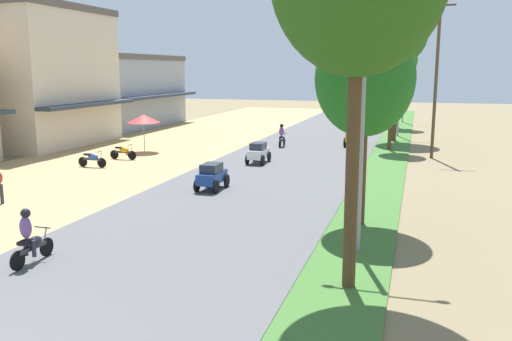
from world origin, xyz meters
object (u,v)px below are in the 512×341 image
median_tree_third (393,50)px  car_hatchback_white (258,152)px  vendor_umbrella (143,119)px  median_tree_fourth (398,35)px  parked_motorbike_fourth (123,152)px  streetlamp_near (362,116)px  median_tree_second (365,79)px  median_tree_fifth (400,61)px  car_van_yellow (354,133)px  motorbike_foreground_rider (30,238)px  utility_pole_near (436,76)px  motorbike_ahead_second (282,136)px  car_hatchback_blue (212,175)px  streetlamp_far (404,78)px  parked_motorbike_third (93,159)px  streetlamp_mid (400,79)px

median_tree_third → car_hatchback_white: bearing=-132.1°
vendor_umbrella → median_tree_fourth: median_tree_fourth is taller
median_tree_third → parked_motorbike_fourth: bearing=-150.2°
streetlamp_near → median_tree_second: bearing=94.8°
median_tree_fifth → car_van_yellow: bearing=-100.2°
median_tree_fifth → motorbike_foreground_rider: median_tree_fifth is taller
utility_pole_near → motorbike_ahead_second: 11.23m
median_tree_fourth → streetlamp_near: bearing=-89.6°
median_tree_second → car_hatchback_blue: size_ratio=3.62×
parked_motorbike_fourth → car_hatchback_blue: car_hatchback_blue is taller
median_tree_third → streetlamp_far: bearing=89.3°
parked_motorbike_third → median_tree_third: bearing=36.7°
streetlamp_far → motorbike_foreground_rider: streetlamp_far is taller
streetlamp_mid → median_tree_third: bearing=-91.6°
median_tree_fourth → streetlamp_far: (0.21, 15.75, -3.42)m
parked_motorbike_fourth → streetlamp_mid: 23.82m
median_tree_fifth → motorbike_ahead_second: (-7.41, -15.82, -5.48)m
parked_motorbike_fourth → utility_pole_near: 19.95m
median_tree_third → median_tree_fifth: (-0.06, 15.01, -0.52)m
median_tree_second → median_tree_fifth: size_ratio=0.92×
median_tree_fourth → motorbike_ahead_second: size_ratio=5.75×
streetlamp_far → vendor_umbrella: bearing=-121.1°
utility_pole_near → median_tree_third: bearing=137.7°
car_hatchback_blue → motorbike_foreground_rider: size_ratio=1.11×
median_tree_second → median_tree_fourth: size_ratio=0.70×
vendor_umbrella → streetlamp_far: (16.07, 26.66, 2.37)m
parked_motorbike_third → median_tree_third: median_tree_third is taller
vendor_umbrella → car_van_yellow: size_ratio=1.05×
streetlamp_far → streetlamp_mid: bearing=-90.0°
streetlamp_near → motorbike_ahead_second: (-7.71, 21.32, -3.38)m
parked_motorbike_fourth → streetlamp_far: 34.04m
median_tree_fifth → utility_pole_near: utility_pole_near is taller
median_tree_second → streetlamp_far: 40.01m
median_tree_fourth → car_hatchback_white: size_ratio=5.16×
vendor_umbrella → streetlamp_far: bearing=58.9°
parked_motorbike_third → median_tree_second: median_tree_second is taller
parked_motorbike_fourth → median_tree_third: 19.02m
car_hatchback_white → median_tree_second: bearing=-57.4°
streetlamp_far → car_van_yellow: bearing=-98.0°
median_tree_second → utility_pole_near: bearing=80.4°
parked_motorbike_third → vendor_umbrella: vendor_umbrella is taller
parked_motorbike_fourth → car_hatchback_blue: bearing=-37.7°
vendor_umbrella → median_tree_fourth: (15.86, 10.91, 5.79)m
streetlamp_far → median_tree_third: bearing=-90.7°
streetlamp_mid → motorbike_foreground_rider: size_ratio=4.53×
parked_motorbike_third → utility_pole_near: 21.33m
car_hatchback_blue → parked_motorbike_fourth: bearing=142.3°
vendor_umbrella → streetlamp_far: 31.22m
vendor_umbrella → median_tree_fifth: size_ratio=0.32×
streetlamp_far → motorbike_foreground_rider: 47.93m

